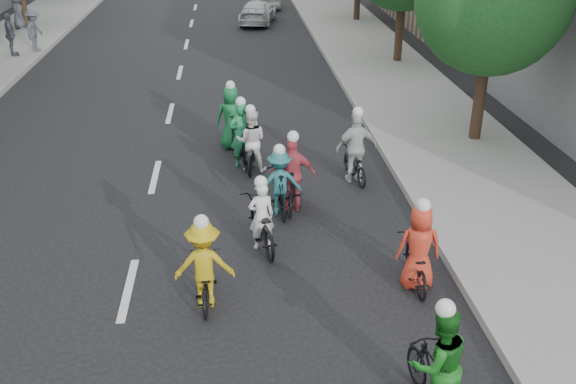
{
  "coord_description": "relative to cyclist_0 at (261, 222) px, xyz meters",
  "views": [
    {
      "loc": [
        2.01,
        -9.91,
        6.58
      ],
      "look_at": [
        3.06,
        1.73,
        1.0
      ],
      "focal_mm": 40.0,
      "sensor_mm": 36.0,
      "label": 1
    }
  ],
  "objects": [
    {
      "name": "cyclist_7",
      "position": [
        0.47,
        1.44,
        0.09
      ],
      "size": [
        1.0,
        1.68,
        1.64
      ],
      "rotation": [
        0.0,
        0.0,
        3.22
      ],
      "color": "black",
      "rests_on": "ground"
    },
    {
      "name": "cyclist_0",
      "position": [
        0.0,
        0.0,
        0.0
      ],
      "size": [
        0.98,
        1.95,
        1.58
      ],
      "rotation": [
        0.0,
        0.0,
        3.33
      ],
      "color": "black",
      "rests_on": "ground"
    },
    {
      "name": "spectator_1",
      "position": [
        -9.56,
        16.45,
        0.49
      ],
      "size": [
        0.77,
        1.11,
        1.75
      ],
      "primitive_type": "imported",
      "rotation": [
        0.0,
        0.0,
        1.94
      ],
      "color": "#4C4D59",
      "rests_on": "sidewalk_left"
    },
    {
      "name": "curb_right",
      "position": [
        3.56,
        8.64,
        -0.45
      ],
      "size": [
        0.18,
        80.0,
        0.18
      ],
      "primitive_type": "cube",
      "color": "#999993",
      "rests_on": "ground"
    },
    {
      "name": "cyclist_3",
      "position": [
        0.78,
        1.6,
        0.15
      ],
      "size": [
        1.06,
        1.68,
        1.87
      ],
      "rotation": [
        0.0,
        0.0,
        2.99
      ],
      "color": "black",
      "rests_on": "ground"
    },
    {
      "name": "cyclist_5",
      "position": [
        -0.28,
        4.19,
        0.1
      ],
      "size": [
        0.68,
        1.58,
        1.86
      ],
      "rotation": [
        0.0,
        0.0,
        3.28
      ],
      "color": "black",
      "rests_on": "ground"
    },
    {
      "name": "cyclist_1",
      "position": [
        2.11,
        -4.75,
        0.17
      ],
      "size": [
        0.94,
        1.68,
        1.88
      ],
      "rotation": [
        0.0,
        0.0,
        3.31
      ],
      "color": "black",
      "rests_on": "ground"
    },
    {
      "name": "cyclist_6",
      "position": [
        -0.05,
        3.9,
        0.08
      ],
      "size": [
        0.85,
        1.63,
        1.74
      ],
      "rotation": [
        0.0,
        0.0,
        3.01
      ],
      "color": "black",
      "rests_on": "ground"
    },
    {
      "name": "cyclist_4",
      "position": [
        2.71,
        -1.65,
        0.07
      ],
      "size": [
        0.82,
        1.64,
        1.77
      ],
      "rotation": [
        0.0,
        0.0,
        3.09
      ],
      "color": "black",
      "rests_on": "ground"
    },
    {
      "name": "sidewalk_right",
      "position": [
        5.51,
        8.64,
        -0.46
      ],
      "size": [
        4.0,
        80.0,
        0.15
      ],
      "primitive_type": "cube",
      "color": "gray",
      "rests_on": "ground"
    },
    {
      "name": "spectator_2",
      "position": [
        -10.93,
        22.35,
        0.46
      ],
      "size": [
        0.76,
        0.95,
        1.7
      ],
      "primitive_type": "imported",
      "rotation": [
        0.0,
        0.0,
        1.87
      ],
      "color": "#454651",
      "rests_on": "sidewalk_left"
    },
    {
      "name": "follow_car_lead",
      "position": [
        1.03,
        23.28,
        0.04
      ],
      "size": [
        2.39,
        4.25,
        1.16
      ],
      "primitive_type": "imported",
      "rotation": [
        0.0,
        0.0,
        2.94
      ],
      "color": "silver",
      "rests_on": "ground"
    },
    {
      "name": "ground",
      "position": [
        -2.49,
        -1.36,
        -0.54
      ],
      "size": [
        120.0,
        120.0,
        0.0
      ],
      "primitive_type": "plane",
      "color": "black",
      "rests_on": "ground"
    },
    {
      "name": "cyclist_9",
      "position": [
        -0.52,
        5.51,
        0.17
      ],
      "size": [
        0.9,
        1.7,
        1.91
      ],
      "rotation": [
        0.0,
        0.0,
        3.22
      ],
      "color": "black",
      "rests_on": "ground"
    },
    {
      "name": "cyclist_2",
      "position": [
        -1.07,
        -1.88,
        0.11
      ],
      "size": [
        1.03,
        1.54,
        1.74
      ],
      "rotation": [
        0.0,
        0.0,
        3.13
      ],
      "color": "black",
      "rests_on": "ground"
    },
    {
      "name": "cyclist_8",
      "position": [
        2.45,
        2.99,
        0.13
      ],
      "size": [
        1.08,
        1.61,
        1.91
      ],
      "rotation": [
        0.0,
        0.0,
        3.29
      ],
      "color": "black",
      "rests_on": "ground"
    },
    {
      "name": "spectator_0",
      "position": [
        -8.79,
        17.24,
        0.49
      ],
      "size": [
        0.86,
        1.24,
        1.76
      ],
      "primitive_type": "imported",
      "rotation": [
        0.0,
        0.0,
        1.38
      ],
      "color": "#4F505C",
      "rests_on": "sidewalk_left"
    }
  ]
}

